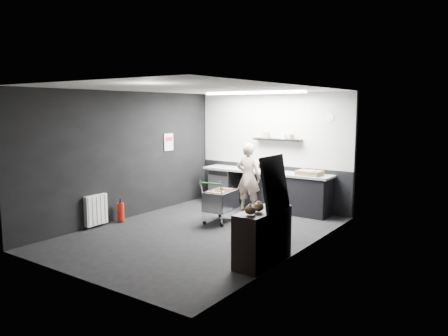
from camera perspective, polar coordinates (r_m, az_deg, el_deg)
The scene contains 22 objects.
floor at distance 8.39m, azimuth -2.95°, elevation -8.42°, with size 5.50×5.50×0.00m, color black.
ceiling at distance 8.06m, azimuth -3.09°, elevation 10.33°, with size 5.50×5.50×0.00m, color white.
wall_back at distance 10.41m, azimuth 6.35°, elevation 2.31°, with size 5.50×5.50×0.00m, color black.
wall_front at distance 6.21m, azimuth -18.84°, elevation -1.86°, with size 5.50×5.50×0.00m, color black.
wall_left at distance 9.47m, azimuth -12.60°, elevation 1.61°, with size 5.50×5.50×0.00m, color black.
wall_right at distance 7.07m, azimuth 9.86°, elevation -0.40°, with size 5.50×5.50×0.00m, color black.
kitchen_wall_panel at distance 10.35m, azimuth 6.34°, elevation 5.05°, with size 3.95×0.02×1.70m, color silver.
dado_panel at distance 10.51m, azimuth 6.22°, elevation -2.32°, with size 3.95×0.02×1.00m, color black.
floating_shelf at distance 10.18m, azimuth 7.01°, elevation 3.70°, with size 1.20×0.22×0.04m, color black.
wall_clock at distance 9.74m, azimuth 13.62°, elevation 6.47°, with size 0.20×0.20×0.03m, color white.
poster at distance 10.36m, azimuth -7.25°, elevation 3.38°, with size 0.02×0.30×0.40m, color white.
poster_red_band at distance 10.35m, azimuth -7.23°, elevation 3.76°, with size 0.01×0.22×0.10m, color red.
radiator at distance 9.02m, azimuth -16.38°, elevation -5.28°, with size 0.10×0.50×0.60m, color white.
ceiling_strip at distance 9.58m, azimuth 3.85°, elevation 9.76°, with size 2.40×0.20×0.04m, color white.
prep_counter at distance 10.18m, azimuth 6.05°, elevation -2.89°, with size 3.20×0.61×0.90m.
person at distance 9.90m, azimuth 3.20°, elevation -1.24°, with size 0.57×0.38×1.57m, color beige.
shopping_cart at distance 9.03m, azimuth -0.44°, elevation -4.45°, with size 0.57×0.87×0.89m.
sideboard at distance 6.70m, azimuth 5.29°, elevation -7.95°, with size 0.47×1.11×1.66m.
fire_extinguisher at distance 9.32m, azimuth -13.34°, elevation -5.52°, with size 0.14×0.14×0.47m.
cardboard_box at distance 9.62m, azimuth 11.10°, elevation -0.64°, with size 0.52×0.39×0.10m, color olive.
pink_tub at distance 10.04m, azimuth 6.73°, elevation 0.11°, with size 0.21×0.21×0.21m, color beige.
white_container at distance 10.27m, azimuth 3.84°, elevation 0.19°, with size 0.18×0.14×0.16m, color white.
Camera 1 is at (4.96, -6.34, 2.36)m, focal length 35.00 mm.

